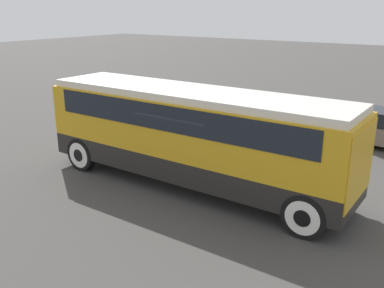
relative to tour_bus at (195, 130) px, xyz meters
The scene contains 3 objects.
ground_plane 1.89m from the tour_bus, behind, with size 120.00×120.00×0.00m, color #423F3D.
tour_bus is the anchor object (origin of this frame).
parked_car_mid 8.46m from the tour_bus, 101.70° to the left, with size 4.77×1.93×1.47m.
Camera 1 is at (7.33, -10.48, 5.51)m, focal length 40.00 mm.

